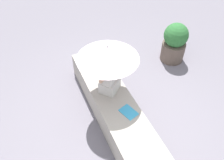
{
  "coord_description": "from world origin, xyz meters",
  "views": [
    {
      "loc": [
        2.4,
        -1.09,
        3.5
      ],
      "look_at": [
        -0.13,
        0.01,
        0.84
      ],
      "focal_mm": 37.6,
      "sensor_mm": 36.0,
      "label": 1
    }
  ],
  "objects_px": {
    "magazine": "(129,112)",
    "parasol": "(108,53)",
    "handbag_black": "(94,57)",
    "planter_near": "(174,43)",
    "person_seated": "(110,73)"
  },
  "relations": [
    {
      "from": "magazine",
      "to": "parasol",
      "type": "bearing_deg",
      "value": 173.28
    },
    {
      "from": "parasol",
      "to": "handbag_black",
      "type": "relative_size",
      "value": 3.59
    },
    {
      "from": "parasol",
      "to": "magazine",
      "type": "height_order",
      "value": "parasol"
    },
    {
      "from": "parasol",
      "to": "planter_near",
      "type": "relative_size",
      "value": 1.07
    },
    {
      "from": "person_seated",
      "to": "handbag_black",
      "type": "height_order",
      "value": "person_seated"
    },
    {
      "from": "person_seated",
      "to": "handbag_black",
      "type": "relative_size",
      "value": 3.26
    },
    {
      "from": "handbag_black",
      "to": "magazine",
      "type": "relative_size",
      "value": 0.99
    },
    {
      "from": "magazine",
      "to": "planter_near",
      "type": "height_order",
      "value": "planter_near"
    },
    {
      "from": "person_seated",
      "to": "parasol",
      "type": "distance_m",
      "value": 0.46
    },
    {
      "from": "handbag_black",
      "to": "planter_near",
      "type": "bearing_deg",
      "value": 89.01
    },
    {
      "from": "magazine",
      "to": "planter_near",
      "type": "xyz_separation_m",
      "value": [
        -1.38,
        1.84,
        -0.03
      ]
    },
    {
      "from": "person_seated",
      "to": "handbag_black",
      "type": "distance_m",
      "value": 0.85
    },
    {
      "from": "handbag_black",
      "to": "parasol",
      "type": "bearing_deg",
      "value": -3.25
    },
    {
      "from": "magazine",
      "to": "planter_near",
      "type": "relative_size",
      "value": 0.3
    },
    {
      "from": "parasol",
      "to": "planter_near",
      "type": "height_order",
      "value": "parasol"
    }
  ]
}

